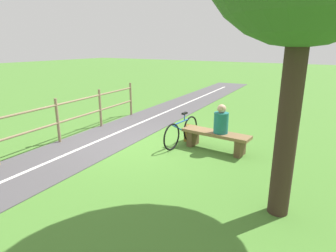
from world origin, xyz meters
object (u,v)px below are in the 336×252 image
bench (216,138)px  bicycle (182,132)px  person_seated (221,121)px  backpack (190,133)px

bench → bicycle: bearing=10.3°
person_seated → backpack: (1.02, -0.30, -0.59)m
bench → person_seated: bearing=180.0°
person_seated → backpack: size_ratio=1.58×
bicycle → bench: bearing=100.5°
person_seated → bicycle: (1.09, 0.11, -0.44)m
bench → bicycle: 0.97m
person_seated → bicycle: bearing=9.1°
bicycle → backpack: size_ratio=3.54×
bench → backpack: (0.89, -0.29, -0.11)m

